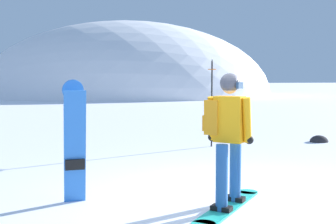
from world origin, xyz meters
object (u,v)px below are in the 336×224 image
(piste_marker_near, at_px, (212,97))
(rock_dark, at_px, (319,142))
(snowboarder_main, at_px, (227,136))
(spare_snowboard, at_px, (75,141))

(piste_marker_near, relative_size, rock_dark, 4.30)
(snowboarder_main, height_order, spare_snowboard, snowboarder_main)
(spare_snowboard, xyz_separation_m, piste_marker_near, (3.60, 3.91, 0.38))
(spare_snowboard, height_order, rock_dark, spare_snowboard)
(snowboarder_main, xyz_separation_m, rock_dark, (4.73, 4.48, -0.92))
(piste_marker_near, height_order, rock_dark, piste_marker_near)
(snowboarder_main, relative_size, spare_snowboard, 1.05)
(snowboarder_main, xyz_separation_m, spare_snowboard, (-1.83, 0.72, -0.09))
(rock_dark, bearing_deg, snowboarder_main, -136.56)
(rock_dark, bearing_deg, spare_snowboard, -150.21)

